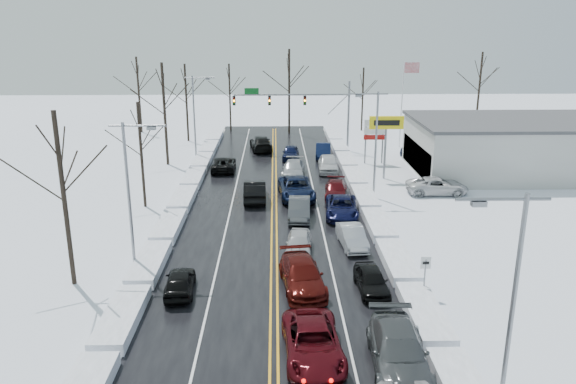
{
  "coord_description": "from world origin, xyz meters",
  "views": [
    {
      "loc": [
        0.13,
        -35.6,
        14.49
      ],
      "look_at": [
        1.03,
        3.57,
        2.5
      ],
      "focal_mm": 35.0,
      "sensor_mm": 36.0,
      "label": 1
    }
  ],
  "objects_px": {
    "dealership_building": "(517,146)",
    "tires_plus_sign": "(386,127)",
    "oncoming_car_0": "(255,200)",
    "traffic_signal_mast": "(304,104)",
    "flagpole": "(404,97)"
  },
  "relations": [
    {
      "from": "traffic_signal_mast",
      "to": "oncoming_car_0",
      "type": "bearing_deg",
      "value": -105.32
    },
    {
      "from": "traffic_signal_mast",
      "to": "tires_plus_sign",
      "type": "relative_size",
      "value": 2.21
    },
    {
      "from": "traffic_signal_mast",
      "to": "dealership_building",
      "type": "height_order",
      "value": "traffic_signal_mast"
    },
    {
      "from": "traffic_signal_mast",
      "to": "dealership_building",
      "type": "distance_m",
      "value": 23.01
    },
    {
      "from": "tires_plus_sign",
      "to": "flagpole",
      "type": "distance_m",
      "value": 14.79
    },
    {
      "from": "dealership_building",
      "to": "oncoming_car_0",
      "type": "height_order",
      "value": "dealership_building"
    },
    {
      "from": "tires_plus_sign",
      "to": "oncoming_car_0",
      "type": "xyz_separation_m",
      "value": [
        -12.12,
        -6.51,
        -4.99
      ]
    },
    {
      "from": "flagpole",
      "to": "dealership_building",
      "type": "distance_m",
      "value": 15.24
    },
    {
      "from": "flagpole",
      "to": "oncoming_car_0",
      "type": "bearing_deg",
      "value": -129.3
    },
    {
      "from": "traffic_signal_mast",
      "to": "flagpole",
      "type": "bearing_deg",
      "value": 9.73
    },
    {
      "from": "traffic_signal_mast",
      "to": "flagpole",
      "type": "relative_size",
      "value": 1.33
    },
    {
      "from": "tires_plus_sign",
      "to": "dealership_building",
      "type": "bearing_deg",
      "value": 8.47
    },
    {
      "from": "traffic_signal_mast",
      "to": "tires_plus_sign",
      "type": "bearing_deg",
      "value": -59.54
    },
    {
      "from": "dealership_building",
      "to": "tires_plus_sign",
      "type": "bearing_deg",
      "value": -171.53
    },
    {
      "from": "traffic_signal_mast",
      "to": "flagpole",
      "type": "xyz_separation_m",
      "value": [
        11.72,
        2.01,
        0.45
      ]
    }
  ]
}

